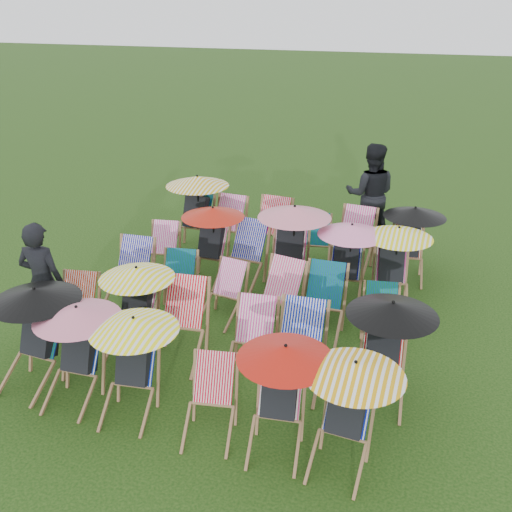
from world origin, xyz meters
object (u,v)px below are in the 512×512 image
(deckchair_0, at_px, (33,335))
(deckchair_29, at_px, (409,242))
(deckchair_5, at_px, (346,414))
(person_left, at_px, (42,282))
(person_rear, at_px, (370,194))

(deckchair_0, distance_m, deckchair_29, 6.02)
(deckchair_5, xyz_separation_m, deckchair_29, (0.17, 4.64, 0.02))
(deckchair_0, xyz_separation_m, deckchair_5, (3.80, -0.12, -0.05))
(deckchair_5, distance_m, person_left, 4.48)
(person_left, height_order, person_rear, person_rear)
(deckchair_5, distance_m, person_rear, 6.01)
(deckchair_5, relative_size, person_rear, 0.60)
(deckchair_5, distance_m, deckchair_29, 4.65)
(person_left, bearing_deg, deckchair_29, -148.58)
(deckchair_0, height_order, person_rear, person_rear)
(deckchair_5, relative_size, deckchair_29, 0.96)
(deckchair_0, height_order, deckchair_5, deckchair_0)
(person_left, bearing_deg, deckchair_5, 159.48)
(deckchair_0, height_order, deckchair_29, deckchair_0)
(deckchair_29, distance_m, person_rear, 1.62)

